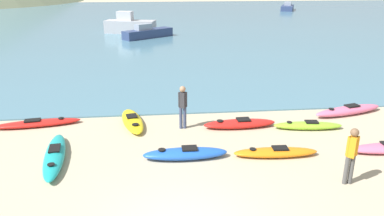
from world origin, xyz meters
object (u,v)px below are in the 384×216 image
kayak_on_sand_8 (37,123)px  moored_boat_0 (287,7)px  kayak_on_sand_1 (348,110)px  moored_boat_1 (130,26)px  person_near_foreground (351,153)px  kayak_on_sand_4 (55,156)px  kayak_on_sand_6 (308,125)px  moored_boat_2 (147,33)px  kayak_on_sand_3 (185,154)px  kayak_on_sand_0 (240,124)px  kayak_on_sand_5 (132,121)px  person_near_waterline (183,105)px  kayak_on_sand_7 (276,152)px

kayak_on_sand_8 → moored_boat_0: moored_boat_0 is taller
kayak_on_sand_1 → moored_boat_1: (-10.73, 24.74, 0.64)m
person_near_foreground → moored_boat_0: 56.26m
kayak_on_sand_4 → kayak_on_sand_6: bearing=10.3°
moored_boat_2 → kayak_on_sand_3: bearing=-86.7°
kayak_on_sand_3 → kayak_on_sand_8: size_ratio=0.82×
moored_boat_1 → moored_boat_2: (1.81, -3.22, -0.29)m
kayak_on_sand_1 → moored_boat_1: 26.97m
person_near_foreground → moored_boat_2: person_near_foreground is taller
kayak_on_sand_6 → person_near_foreground: size_ratio=1.58×
kayak_on_sand_0 → kayak_on_sand_5: size_ratio=1.02×
kayak_on_sand_3 → kayak_on_sand_5: bearing=120.2°
kayak_on_sand_1 → kayak_on_sand_3: kayak_on_sand_1 is taller
kayak_on_sand_3 → person_near_waterline: bearing=87.1°
kayak_on_sand_4 → kayak_on_sand_6: 9.51m
kayak_on_sand_1 → person_near_waterline: 7.43m
kayak_on_sand_4 → kayak_on_sand_8: size_ratio=1.03×
kayak_on_sand_5 → person_near_waterline: size_ratio=1.65×
kayak_on_sand_8 → person_near_waterline: 5.96m
kayak_on_sand_0 → person_near_foreground: bearing=-64.1°
kayak_on_sand_4 → moored_boat_2: size_ratio=0.73×
kayak_on_sand_0 → kayak_on_sand_6: bearing=-9.3°
kayak_on_sand_7 → moored_boat_2: (-4.49, 25.09, 0.39)m
kayak_on_sand_1 → kayak_on_sand_3: (-7.47, -3.43, -0.00)m
kayak_on_sand_5 → moored_boat_0: bearing=64.0°
kayak_on_sand_3 → kayak_on_sand_8: 6.65m
kayak_on_sand_0 → kayak_on_sand_3: 3.43m
kayak_on_sand_0 → person_near_foreground: size_ratio=1.68×
kayak_on_sand_8 → kayak_on_sand_6: bearing=-7.4°
kayak_on_sand_1 → person_near_foreground: person_near_foreground is taller
kayak_on_sand_3 → person_near_waterline: 2.73m
kayak_on_sand_7 → kayak_on_sand_0: bearing=104.0°
kayak_on_sand_7 → person_near_foreground: bearing=-51.1°
kayak_on_sand_6 → moored_boat_0: (16.63, 49.51, 0.37)m
kayak_on_sand_0 → moored_boat_0: size_ratio=0.52×
moored_boat_0 → person_near_waterline: bearing=-113.8°
kayak_on_sand_0 → kayak_on_sand_1: bearing=10.9°
kayak_on_sand_1 → kayak_on_sand_7: bearing=-141.1°
kayak_on_sand_1 → person_near_foreground: size_ratio=1.97×
moored_boat_0 → moored_boat_1: (-24.95, -23.37, 0.30)m
kayak_on_sand_5 → person_near_foreground: bearing=-39.3°
kayak_on_sand_8 → person_near_foreground: person_near_foreground is taller
moored_boat_1 → kayak_on_sand_7: bearing=-77.4°
kayak_on_sand_5 → kayak_on_sand_6: size_ratio=1.05×
kayak_on_sand_1 → moored_boat_1: bearing=113.4°
kayak_on_sand_0 → moored_boat_2: (-3.84, 22.49, 0.37)m
kayak_on_sand_4 → kayak_on_sand_5: (2.40, 2.92, -0.03)m
kayak_on_sand_5 → person_near_foreground: (6.48, -5.31, 0.86)m
kayak_on_sand_3 → moored_boat_0: 55.91m
kayak_on_sand_3 → moored_boat_1: (-3.26, 28.17, 0.64)m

